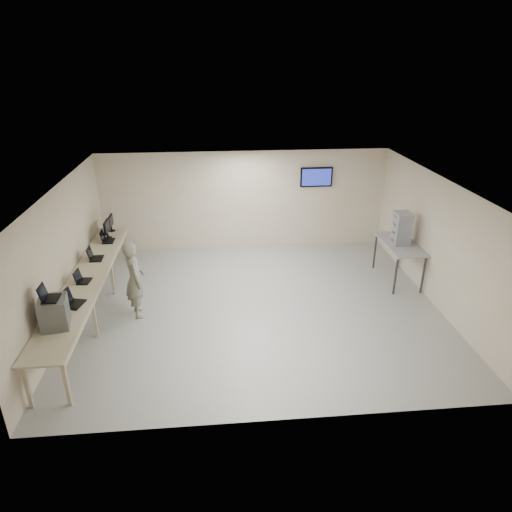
{
  "coord_description": "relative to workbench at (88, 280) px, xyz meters",
  "views": [
    {
      "loc": [
        -0.86,
        -8.87,
        5.19
      ],
      "look_at": [
        0.0,
        0.2,
        1.15
      ],
      "focal_mm": 32.0,
      "sensor_mm": 36.0,
      "label": 1
    }
  ],
  "objects": [
    {
      "name": "monitor_near",
      "position": [
        -0.01,
        2.24,
        0.35
      ],
      "size": [
        0.21,
        0.46,
        0.46
      ],
      "color": "black",
      "rests_on": "workbench"
    },
    {
      "name": "laptop_3",
      "position": [
        -0.01,
        2.0,
        0.15
      ],
      "size": [
        0.31,
        0.37,
        0.29
      ],
      "rotation": [
        0.0,
        0.0,
        0.03
      ],
      "color": "black",
      "rests_on": "workbench"
    },
    {
      "name": "storage_bins",
      "position": [
        7.17,
        0.99,
        0.55
      ],
      "size": [
        0.37,
        0.41,
        0.79
      ],
      "color": "#9DA1A9",
      "rests_on": "side_table"
    },
    {
      "name": "workbench",
      "position": [
        0.0,
        0.0,
        0.0
      ],
      "size": [
        0.76,
        6.0,
        0.9
      ],
      "color": "#BAB089",
      "rests_on": "ground"
    },
    {
      "name": "room",
      "position": [
        3.62,
        0.06,
        0.58
      ],
      "size": [
        8.01,
        7.01,
        2.81
      ],
      "color": "#959595",
      "rests_on": "ground"
    },
    {
      "name": "laptop_1",
      "position": [
        -0.06,
        -0.21,
        0.14
      ],
      "size": [
        0.3,
        0.35,
        0.26
      ],
      "rotation": [
        0.0,
        0.0,
        -0.1
      ],
      "color": "black",
      "rests_on": "workbench"
    },
    {
      "name": "laptop_0",
      "position": [
        -0.01,
        -1.17,
        0.15
      ],
      "size": [
        0.41,
        0.45,
        0.31
      ],
      "rotation": [
        0.0,
        0.0,
        -0.24
      ],
      "color": "black",
      "rests_on": "workbench"
    },
    {
      "name": "laptop_2",
      "position": [
        -0.06,
        0.93,
        0.15
      ],
      "size": [
        0.32,
        0.38,
        0.29
      ],
      "rotation": [
        0.0,
        0.0,
        0.04
      ],
      "color": "black",
      "rests_on": "workbench"
    },
    {
      "name": "equipment_box",
      "position": [
        -0.06,
        -1.88,
        0.34
      ],
      "size": [
        0.53,
        0.58,
        0.53
      ],
      "primitive_type": "cube",
      "rotation": [
        0.0,
        0.0,
        0.19
      ],
      "color": "#606060",
      "rests_on": "workbench"
    },
    {
      "name": "laptop_on_box",
      "position": [
        -0.12,
        -1.88,
        0.67
      ],
      "size": [
        0.28,
        0.34,
        0.26
      ],
      "rotation": [
        0.0,
        0.0,
        0.01
      ],
      "color": "black",
      "rests_on": "equipment_box"
    },
    {
      "name": "soldier",
      "position": [
        0.99,
        -0.09,
        0.02
      ],
      "size": [
        0.58,
        0.71,
        1.7
      ],
      "primitive_type": "imported",
      "rotation": [
        0.0,
        0.0,
        1.88
      ],
      "color": "#6C705B",
      "rests_on": "ground"
    },
    {
      "name": "side_table",
      "position": [
        7.19,
        0.99,
        0.09
      ],
      "size": [
        0.77,
        1.64,
        0.99
      ],
      "color": "gray",
      "rests_on": "ground"
    },
    {
      "name": "monitor_far",
      "position": [
        -0.01,
        2.75,
        0.33
      ],
      "size": [
        0.19,
        0.43,
        0.43
      ],
      "color": "black",
      "rests_on": "workbench"
    }
  ]
}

